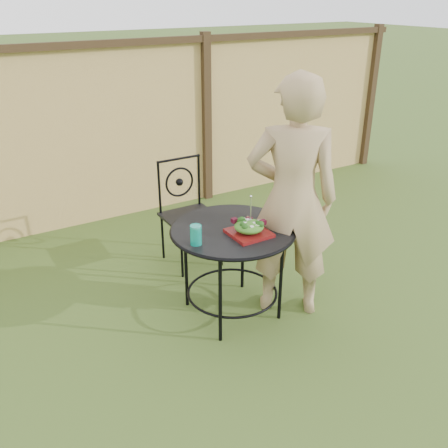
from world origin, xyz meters
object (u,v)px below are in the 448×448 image
at_px(salad_plate, 249,233).
at_px(patio_table, 233,245).
at_px(patio_chair, 188,210).
at_px(diner, 292,200).

bearing_deg(salad_plate, patio_table, 107.15).
distance_m(patio_table, patio_chair, 0.94).
bearing_deg(patio_table, salad_plate, -72.85).
bearing_deg(patio_chair, diner, -74.25).
xyz_separation_m(patio_chair, salad_plate, (-0.06, -1.07, 0.23)).
bearing_deg(salad_plate, diner, -1.84).
bearing_deg(diner, patio_chair, -39.30).
xyz_separation_m(patio_table, patio_chair, (0.10, 0.93, -0.08)).
height_order(diner, salad_plate, diner).
relative_size(patio_chair, diner, 0.52).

